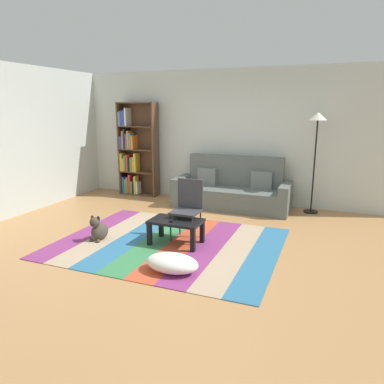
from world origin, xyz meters
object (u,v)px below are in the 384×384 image
(bookshelf, at_px, (134,154))
(coffee_table, at_px, (176,224))
(pouf, at_px, (172,263))
(dog, at_px, (99,230))
(tv_remote, at_px, (172,220))
(folding_chair, at_px, (188,204))
(couch, at_px, (232,191))
(standing_lamp, at_px, (317,130))

(bookshelf, xyz_separation_m, coffee_table, (2.15, -2.51, -0.63))
(pouf, height_order, dog, dog)
(dog, height_order, tv_remote, dog)
(coffee_table, distance_m, folding_chair, 0.38)
(dog, relative_size, folding_chair, 0.44)
(couch, height_order, standing_lamp, standing_lamp)
(pouf, distance_m, tv_remote, 0.91)
(couch, height_order, bookshelf, bookshelf)
(couch, distance_m, standing_lamp, 1.93)
(bookshelf, bearing_deg, tv_remote, -50.48)
(couch, distance_m, folding_chair, 1.95)
(couch, xyz_separation_m, coffee_table, (-0.21, -2.23, -0.04))
(couch, bearing_deg, folding_chair, -94.31)
(standing_lamp, bearing_deg, couch, -172.18)
(coffee_table, relative_size, tv_remote, 4.98)
(tv_remote, bearing_deg, standing_lamp, 46.82)
(dog, bearing_deg, tv_remote, 10.78)
(bookshelf, bearing_deg, pouf, -53.58)
(coffee_table, bearing_deg, pouf, -68.91)
(dog, bearing_deg, bookshelf, 110.01)
(couch, bearing_deg, bookshelf, 173.18)
(couch, height_order, folding_chair, couch)
(bookshelf, distance_m, coffee_table, 3.37)
(pouf, height_order, tv_remote, tv_remote)
(couch, xyz_separation_m, standing_lamp, (1.49, 0.20, 1.21))
(coffee_table, distance_m, tv_remote, 0.10)
(tv_remote, distance_m, folding_chair, 0.40)
(coffee_table, bearing_deg, tv_remote, -117.00)
(pouf, bearing_deg, dog, 158.44)
(dog, height_order, standing_lamp, standing_lamp)
(coffee_table, bearing_deg, bookshelf, 130.61)
(couch, height_order, dog, couch)
(couch, xyz_separation_m, dog, (-1.35, -2.50, -0.18))
(tv_remote, height_order, folding_chair, folding_chair)
(tv_remote, relative_size, folding_chair, 0.17)
(pouf, relative_size, folding_chair, 0.73)
(coffee_table, xyz_separation_m, tv_remote, (-0.03, -0.06, 0.08))
(pouf, bearing_deg, standing_lamp, 67.29)
(coffee_table, xyz_separation_m, standing_lamp, (1.70, 2.43, 1.25))
(coffee_table, distance_m, standing_lamp, 3.22)
(folding_chair, bearing_deg, dog, -126.64)
(couch, bearing_deg, standing_lamp, 7.82)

